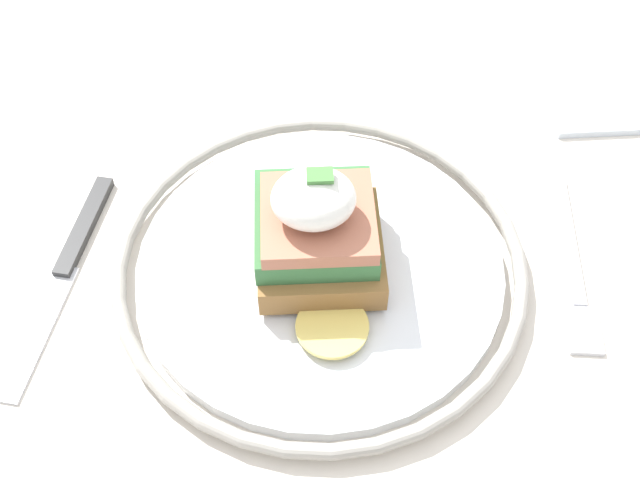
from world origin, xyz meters
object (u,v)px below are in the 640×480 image
(fork, at_px, (573,270))
(knife, at_px, (68,263))
(plate, at_px, (320,265))
(sandwich, at_px, (317,231))
(napkin, at_px, (610,91))

(fork, height_order, knife, knife)
(plate, relative_size, fork, 1.86)
(plate, bearing_deg, knife, -4.58)
(sandwich, height_order, fork, sandwich)
(knife, height_order, napkin, same)
(knife, xyz_separation_m, napkin, (-0.42, -0.16, 0.00))
(plate, distance_m, napkin, 0.30)
(knife, bearing_deg, sandwich, 175.09)
(sandwich, xyz_separation_m, fork, (-0.18, 0.01, -0.04))
(plate, bearing_deg, sandwich, 26.79)
(sandwich, relative_size, napkin, 1.10)
(napkin, bearing_deg, plate, 34.38)
(plate, relative_size, sandwich, 2.30)
(sandwich, bearing_deg, napkin, -145.67)
(knife, bearing_deg, fork, 176.27)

